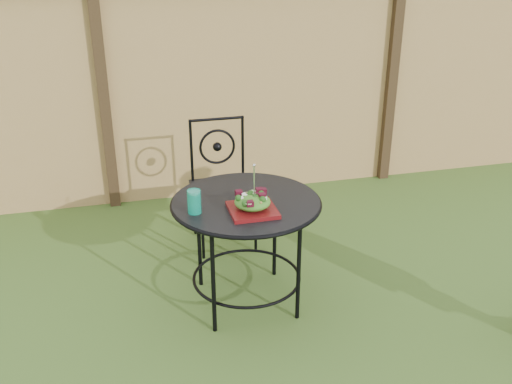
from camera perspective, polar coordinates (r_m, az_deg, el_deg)
ground at (r=3.63m, az=8.64°, el=-13.14°), size 60.00×60.00×0.00m
fence at (r=5.13m, az=-0.12°, el=10.15°), size 8.00×0.12×1.90m
patio_table at (r=3.52m, az=-0.99°, el=-2.89°), size 0.92×0.92×0.72m
patio_chair at (r=4.32m, az=-3.44°, el=1.17°), size 0.46×0.46×0.95m
salad_plate at (r=3.31m, az=-0.35°, el=-1.81°), size 0.27×0.27×0.02m
salad at (r=3.29m, az=-0.35°, el=-0.99°), size 0.21×0.21×0.08m
fork at (r=3.24m, az=-0.19°, el=1.11°), size 0.01×0.01×0.18m
drinking_glass at (r=3.30m, az=-6.20°, el=-0.96°), size 0.08×0.08×0.14m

